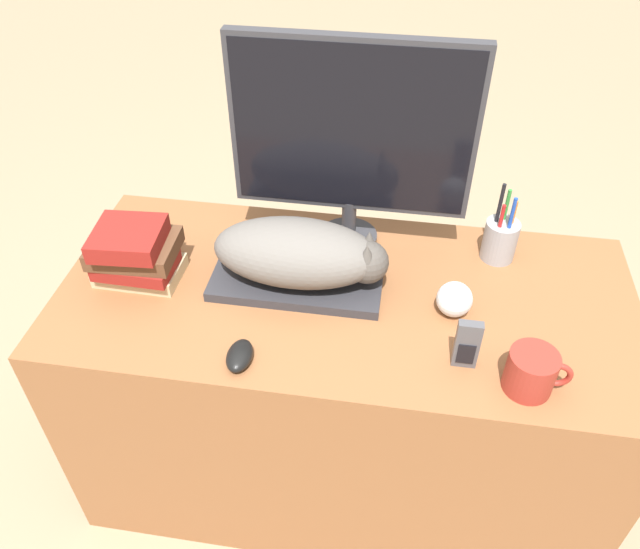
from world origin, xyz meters
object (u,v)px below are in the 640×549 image
at_px(keyboard, 297,281).
at_px(pen_cup, 500,239).
at_px(monitor, 352,134).
at_px(baseball, 454,299).
at_px(phone, 467,345).
at_px(coffee_mug, 532,372).
at_px(book_stack, 134,254).
at_px(computer_mouse, 240,356).
at_px(cat, 302,253).

distance_m(keyboard, pen_cup, 0.50).
bearing_deg(keyboard, monitor, 62.97).
bearing_deg(pen_cup, monitor, 178.20).
height_order(baseball, phone, phone).
height_order(keyboard, coffee_mug, coffee_mug).
xyz_separation_m(baseball, book_stack, (-0.73, 0.00, 0.03)).
distance_m(computer_mouse, phone, 0.46).
distance_m(keyboard, cat, 0.09).
bearing_deg(book_stack, pen_cup, 14.29).
xyz_separation_m(cat, monitor, (0.08, 0.19, 0.20)).
bearing_deg(cat, baseball, -6.11).
distance_m(monitor, book_stack, 0.57).
distance_m(monitor, pen_cup, 0.44).
xyz_separation_m(monitor, book_stack, (-0.47, -0.23, -0.23)).
relative_size(computer_mouse, book_stack, 0.45).
bearing_deg(pen_cup, cat, -158.44).
height_order(keyboard, book_stack, book_stack).
distance_m(computer_mouse, coffee_mug, 0.58).
distance_m(computer_mouse, baseball, 0.48).
xyz_separation_m(monitor, pen_cup, (0.37, -0.01, -0.24)).
relative_size(cat, baseball, 5.00).
height_order(coffee_mug, pen_cup, pen_cup).
height_order(cat, pen_cup, pen_cup).
bearing_deg(computer_mouse, cat, 70.69).
xyz_separation_m(computer_mouse, pen_cup, (0.54, 0.43, 0.04)).
xyz_separation_m(pen_cup, phone, (-0.09, -0.37, 0.00)).
bearing_deg(baseball, book_stack, 179.85).
bearing_deg(keyboard, cat, -0.00).
distance_m(keyboard, phone, 0.43).
height_order(monitor, baseball, monitor).
relative_size(monitor, computer_mouse, 6.32).
bearing_deg(coffee_mug, book_stack, 167.65).
relative_size(cat, phone, 3.42).
distance_m(pen_cup, phone, 0.38).
relative_size(cat, computer_mouse, 4.52).
height_order(keyboard, phone, phone).
xyz_separation_m(coffee_mug, baseball, (-0.15, 0.19, -0.01)).
distance_m(cat, coffee_mug, 0.54).
xyz_separation_m(keyboard, computer_mouse, (-0.07, -0.25, 0.00)).
distance_m(coffee_mug, pen_cup, 0.41).
bearing_deg(pen_cup, computer_mouse, -141.56).
xyz_separation_m(cat, pen_cup, (0.45, 0.18, -0.04)).
relative_size(phone, book_stack, 0.59).
distance_m(pen_cup, baseball, 0.24).
distance_m(keyboard, baseball, 0.36).
height_order(coffee_mug, baseball, coffee_mug).
bearing_deg(monitor, coffee_mug, -45.67).
distance_m(coffee_mug, book_stack, 0.90).
height_order(pen_cup, phone, pen_cup).
bearing_deg(coffee_mug, monitor, 134.33).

